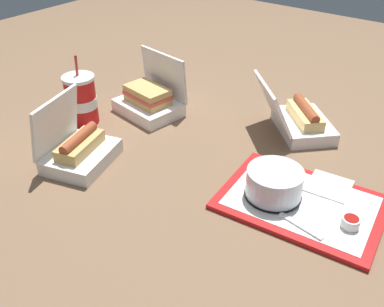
{
  "coord_description": "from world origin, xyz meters",
  "views": [
    {
      "loc": [
        -0.59,
        0.78,
        0.66
      ],
      "look_at": [
        -0.03,
        0.04,
        0.05
      ],
      "focal_mm": 40.0,
      "sensor_mm": 36.0,
      "label": 1
    }
  ],
  "objects_px": {
    "cake_container": "(274,184)",
    "soda_cup_left": "(81,100)",
    "ketchup_cup": "(351,222)",
    "clamshell_sandwich_right": "(150,100)",
    "clamshell_hotdog_front": "(300,120)",
    "food_tray": "(301,202)",
    "plastic_fork": "(301,226)",
    "clamshell_hotdog_back": "(78,149)"
  },
  "relations": [
    {
      "from": "ketchup_cup",
      "to": "soda_cup_left",
      "type": "bearing_deg",
      "value": 1.51
    },
    {
      "from": "cake_container",
      "to": "clamshell_sandwich_right",
      "type": "xyz_separation_m",
      "value": [
        0.53,
        -0.16,
        -0.0
      ]
    },
    {
      "from": "clamshell_hotdog_front",
      "to": "clamshell_sandwich_right",
      "type": "xyz_separation_m",
      "value": [
        0.44,
        0.18,
        0.0
      ]
    },
    {
      "from": "ketchup_cup",
      "to": "clamshell_sandwich_right",
      "type": "xyz_separation_m",
      "value": [
        0.72,
        -0.15,
        0.02
      ]
    },
    {
      "from": "cake_container",
      "to": "soda_cup_left",
      "type": "distance_m",
      "value": 0.66
    },
    {
      "from": "ketchup_cup",
      "to": "plastic_fork",
      "type": "height_order",
      "value": "ketchup_cup"
    },
    {
      "from": "food_tray",
      "to": "clamshell_hotdog_front",
      "type": "height_order",
      "value": "clamshell_hotdog_front"
    },
    {
      "from": "food_tray",
      "to": "clamshell_sandwich_right",
      "type": "relative_size",
      "value": 1.77
    },
    {
      "from": "clamshell_hotdog_front",
      "to": "clamshell_sandwich_right",
      "type": "distance_m",
      "value": 0.48
    },
    {
      "from": "food_tray",
      "to": "soda_cup_left",
      "type": "distance_m",
      "value": 0.72
    },
    {
      "from": "clamshell_hotdog_front",
      "to": "soda_cup_left",
      "type": "relative_size",
      "value": 1.35
    },
    {
      "from": "ketchup_cup",
      "to": "soda_cup_left",
      "type": "relative_size",
      "value": 0.19
    },
    {
      "from": "ketchup_cup",
      "to": "soda_cup_left",
      "type": "xyz_separation_m",
      "value": [
        0.84,
        0.02,
        0.05
      ]
    },
    {
      "from": "clamshell_hotdog_front",
      "to": "food_tray",
      "type": "bearing_deg",
      "value": 116.6
    },
    {
      "from": "cake_container",
      "to": "ketchup_cup",
      "type": "height_order",
      "value": "cake_container"
    },
    {
      "from": "cake_container",
      "to": "clamshell_hotdog_front",
      "type": "distance_m",
      "value": 0.35
    },
    {
      "from": "food_tray",
      "to": "clamshell_sandwich_right",
      "type": "xyz_separation_m",
      "value": [
        0.59,
        -0.13,
        0.04
      ]
    },
    {
      "from": "food_tray",
      "to": "clamshell_hotdog_back",
      "type": "xyz_separation_m",
      "value": [
        0.55,
        0.2,
        0.04
      ]
    },
    {
      "from": "clamshell_sandwich_right",
      "to": "clamshell_hotdog_back",
      "type": "distance_m",
      "value": 0.33
    },
    {
      "from": "clamshell_hotdog_front",
      "to": "plastic_fork",
      "type": "bearing_deg",
      "value": 115.89
    },
    {
      "from": "food_tray",
      "to": "soda_cup_left",
      "type": "height_order",
      "value": "soda_cup_left"
    },
    {
      "from": "cake_container",
      "to": "ketchup_cup",
      "type": "xyz_separation_m",
      "value": [
        -0.19,
        -0.0,
        -0.02
      ]
    },
    {
      "from": "soda_cup_left",
      "to": "clamshell_hotdog_back",
      "type": "bearing_deg",
      "value": 135.99
    },
    {
      "from": "clamshell_sandwich_right",
      "to": "clamshell_hotdog_front",
      "type": "bearing_deg",
      "value": -157.94
    },
    {
      "from": "food_tray",
      "to": "cake_container",
      "type": "distance_m",
      "value": 0.08
    },
    {
      "from": "clamshell_sandwich_right",
      "to": "clamshell_hotdog_back",
      "type": "xyz_separation_m",
      "value": [
        -0.04,
        0.33,
        -0.0
      ]
    },
    {
      "from": "food_tray",
      "to": "plastic_fork",
      "type": "distance_m",
      "value": 0.09
    },
    {
      "from": "clamshell_hotdog_back",
      "to": "plastic_fork",
      "type": "bearing_deg",
      "value": -169.07
    },
    {
      "from": "ketchup_cup",
      "to": "clamshell_sandwich_right",
      "type": "height_order",
      "value": "clamshell_sandwich_right"
    },
    {
      "from": "clamshell_hotdog_back",
      "to": "soda_cup_left",
      "type": "height_order",
      "value": "soda_cup_left"
    },
    {
      "from": "food_tray",
      "to": "clamshell_hotdog_front",
      "type": "relative_size",
      "value": 1.35
    },
    {
      "from": "plastic_fork",
      "to": "soda_cup_left",
      "type": "bearing_deg",
      "value": 6.55
    },
    {
      "from": "plastic_fork",
      "to": "clamshell_hotdog_front",
      "type": "xyz_separation_m",
      "value": [
        0.19,
        -0.39,
        0.02
      ]
    },
    {
      "from": "cake_container",
      "to": "ketchup_cup",
      "type": "bearing_deg",
      "value": -178.47
    },
    {
      "from": "plastic_fork",
      "to": "clamshell_hotdog_back",
      "type": "bearing_deg",
      "value": 20.75
    },
    {
      "from": "plastic_fork",
      "to": "food_tray",
      "type": "bearing_deg",
      "value": -56.91
    },
    {
      "from": "ketchup_cup",
      "to": "clamshell_sandwich_right",
      "type": "distance_m",
      "value": 0.73
    },
    {
      "from": "ketchup_cup",
      "to": "clamshell_hotdog_front",
      "type": "relative_size",
      "value": 0.14
    },
    {
      "from": "cake_container",
      "to": "soda_cup_left",
      "type": "height_order",
      "value": "soda_cup_left"
    },
    {
      "from": "plastic_fork",
      "to": "soda_cup_left",
      "type": "height_order",
      "value": "soda_cup_left"
    },
    {
      "from": "ketchup_cup",
      "to": "clamshell_hotdog_front",
      "type": "xyz_separation_m",
      "value": [
        0.28,
        -0.33,
        0.01
      ]
    },
    {
      "from": "clamshell_hotdog_front",
      "to": "clamshell_hotdog_back",
      "type": "bearing_deg",
      "value": 51.82
    }
  ]
}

